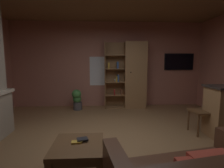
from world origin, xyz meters
TOP-DOWN VIEW (x-y plane):
  - floor at (0.00, 0.00)m, footprint 6.15×5.72m
  - wall_back at (0.00, 2.89)m, footprint 6.27×0.06m
  - window_pane_back at (-0.30, 2.86)m, footprint 0.58×0.01m
  - bookshelf_cabinet at (0.77, 2.62)m, footprint 1.31×0.41m
  - coffee_table at (-0.50, -0.78)m, footprint 0.64×0.67m
  - table_book_0 at (-0.51, -0.75)m, footprint 0.14×0.10m
  - table_book_1 at (-0.45, -0.71)m, footprint 0.16×0.14m
  - dining_chair at (1.93, 0.48)m, footprint 0.44×0.44m
  - potted_floor_plant at (-0.96, 2.41)m, footprint 0.30×0.30m
  - wall_mounted_tv at (2.36, 2.83)m, footprint 0.97×0.06m

SIDE VIEW (x-z plane):
  - floor at x=0.00m, z-range -0.02..0.00m
  - potted_floor_plant at x=-0.96m, z-range 0.02..0.65m
  - coffee_table at x=-0.50m, z-range 0.14..0.58m
  - table_book_0 at x=-0.51m, z-range 0.45..0.47m
  - table_book_1 at x=-0.45m, z-range 0.47..0.48m
  - dining_chair at x=1.93m, z-range 0.07..0.99m
  - bookshelf_cabinet at x=0.77m, z-range -0.01..2.07m
  - window_pane_back at x=-0.30m, z-range 0.69..1.63m
  - wall_back at x=0.00m, z-range 0.00..2.73m
  - wall_mounted_tv at x=2.36m, z-range 1.19..1.74m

